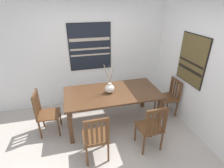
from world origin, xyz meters
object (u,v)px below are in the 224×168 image
object	(u,v)px
centerpiece_vase	(110,88)
painting_on_back_wall	(90,47)
chair_1	(169,96)
chair_2	(45,113)
dining_table	(112,96)
chair_3	(96,137)
painting_on_side_wall	(192,60)
chair_0	(151,127)

from	to	relation	value
centerpiece_vase	painting_on_back_wall	bearing A→B (deg)	101.64
chair_1	chair_2	distance (m)	2.77
chair_2	painting_on_back_wall	size ratio (longest dim) A/B	0.84
dining_table	chair_1	size ratio (longest dim) A/B	2.25
chair_1	chair_3	distance (m)	2.11
chair_3	chair_1	bearing A→B (deg)	25.77
centerpiece_vase	painting_on_side_wall	size ratio (longest dim) A/B	0.66
chair_0	chair_3	xyz separation A→B (m)	(-0.99, 0.00, -0.01)
centerpiece_vase	dining_table	bearing A→B (deg)	8.85
dining_table	chair_2	size ratio (longest dim) A/B	2.09
chair_2	painting_on_back_wall	distance (m)	1.82
painting_on_back_wall	dining_table	bearing A→B (deg)	-75.29
dining_table	chair_1	distance (m)	1.40
centerpiece_vase	chair_2	xyz separation A→B (m)	(-1.32, 0.02, -0.39)
dining_table	painting_on_side_wall	bearing A→B (deg)	-9.48
chair_0	chair_2	xyz separation A→B (m)	(-1.86, 0.93, -0.01)
painting_on_back_wall	chair_2	bearing A→B (deg)	-136.50
dining_table	chair_0	xyz separation A→B (m)	(0.48, -0.92, -0.18)
chair_1	chair_3	size ratio (longest dim) A/B	0.94
dining_table	painting_on_side_wall	distance (m)	1.78
dining_table	chair_3	size ratio (longest dim) A/B	2.11
painting_on_back_wall	painting_on_side_wall	size ratio (longest dim) A/B	1.13
centerpiece_vase	chair_0	bearing A→B (deg)	-59.29
chair_3	painting_on_side_wall	xyz separation A→B (m)	(2.10, 0.65, 0.94)
chair_0	dining_table	bearing A→B (deg)	117.69
chair_2	chair_3	bearing A→B (deg)	-46.79
dining_table	chair_3	world-z (taller)	chair_3
painting_on_side_wall	chair_1	bearing A→B (deg)	125.95
chair_3	centerpiece_vase	bearing A→B (deg)	63.37
chair_0	chair_2	size ratio (longest dim) A/B	1.01
chair_1	painting_on_side_wall	xyz separation A→B (m)	(0.19, -0.27, 0.97)
chair_3	painting_on_back_wall	size ratio (longest dim) A/B	0.84
chair_1	painting_on_side_wall	bearing A→B (deg)	-54.05
chair_2	chair_0	bearing A→B (deg)	-26.53
chair_0	painting_on_side_wall	bearing A→B (deg)	30.65
chair_1	painting_on_back_wall	distance (m)	2.22
chair_3	painting_on_back_wall	world-z (taller)	painting_on_back_wall
dining_table	chair_2	bearing A→B (deg)	179.47
chair_2	painting_on_back_wall	world-z (taller)	painting_on_back_wall
chair_3	painting_on_side_wall	world-z (taller)	painting_on_side_wall
dining_table	painting_on_side_wall	xyz separation A→B (m)	(1.58, -0.26, 0.76)
centerpiece_vase	chair_1	bearing A→B (deg)	0.51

